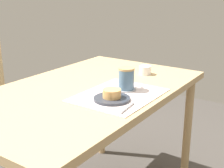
# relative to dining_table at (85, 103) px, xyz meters

# --- Properties ---
(dining_table) EXTENTS (1.31, 0.79, 0.75)m
(dining_table) POSITION_rel_dining_table_xyz_m (0.00, 0.00, 0.00)
(dining_table) COLOR tan
(dining_table) RESTS_ON ground_plane
(placemat) EXTENTS (0.42, 0.33, 0.00)m
(placemat) POSITION_rel_dining_table_xyz_m (0.01, -0.20, 0.08)
(placemat) COLOR silver
(placemat) RESTS_ON dining_table
(pastry_plate) EXTENTS (0.17, 0.17, 0.01)m
(pastry_plate) POSITION_rel_dining_table_xyz_m (-0.07, -0.21, 0.09)
(pastry_plate) COLOR #333842
(pastry_plate) RESTS_ON placemat
(pastry) EXTENTS (0.08, 0.08, 0.04)m
(pastry) POSITION_rel_dining_table_xyz_m (-0.07, -0.21, 0.11)
(pastry) COLOR #E0A860
(pastry) RESTS_ON pastry_plate
(coffee_coaster) EXTENTS (0.10, 0.10, 0.00)m
(coffee_coaster) POSITION_rel_dining_table_xyz_m (0.09, -0.19, 0.09)
(coffee_coaster) COLOR #99999E
(coffee_coaster) RESTS_ON placemat
(coffee_mug) EXTENTS (0.11, 0.08, 0.11)m
(coffee_mug) POSITION_rel_dining_table_xyz_m (0.09, -0.19, 0.14)
(coffee_mug) COLOR slate
(coffee_mug) RESTS_ON coffee_coaster
(teaspoon) EXTENTS (0.13, 0.02, 0.01)m
(teaspoon) POSITION_rel_dining_table_xyz_m (-0.12, -0.32, 0.09)
(teaspoon) COLOR silver
(teaspoon) RESTS_ON placemat
(sugar_bowl) EXTENTS (0.07, 0.07, 0.05)m
(sugar_bowl) POSITION_rel_dining_table_xyz_m (0.41, -0.12, 0.10)
(sugar_bowl) COLOR white
(sugar_bowl) RESTS_ON dining_table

